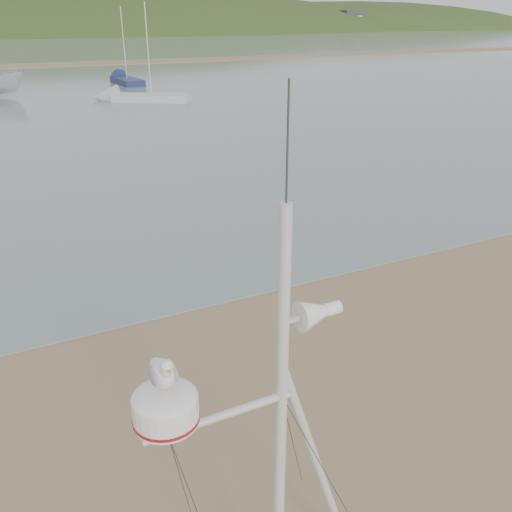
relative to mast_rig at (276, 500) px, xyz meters
name	(u,v)px	position (x,y,z in m)	size (l,w,h in m)	color
ground	(113,497)	(-1.26, 1.95, -1.25)	(560.00, 560.00, 0.00)	#846C4C
hill_ridge	(24,86)	(17.26, 236.95, -20.95)	(620.00, 180.00, 80.00)	#293C18
mast_rig	(276,500)	(0.00, 0.00, 0.00)	(2.30, 2.45, 5.19)	beige
sailboat_white_near	(126,97)	(7.87, 36.41, -0.95)	(6.94, 5.31, 7.09)	silver
sailboat_blue_far	(121,79)	(10.71, 48.82, -0.95)	(1.92, 7.03, 6.93)	#16234D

